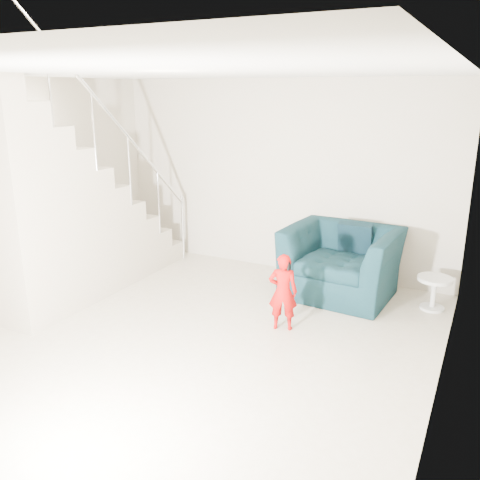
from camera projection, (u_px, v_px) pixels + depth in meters
name	position (u px, v px, depth m)	size (l,w,h in m)	color
floor	(175.00, 347.00, 5.23)	(5.50, 5.50, 0.00)	tan
ceiling	(164.00, 71.00, 4.46)	(5.50, 5.50, 0.00)	silver
back_wall	(280.00, 177.00, 7.20)	(5.00, 5.00, 0.00)	#ADA48D
right_wall	(450.00, 257.00, 3.77)	(5.50, 5.50, 0.00)	#ADA48D
armchair	(341.00, 262.00, 6.47)	(1.34, 1.17, 0.87)	black
toddler	(283.00, 292.00, 5.51)	(0.32, 0.21, 0.87)	#8F0407
side_table	(434.00, 288.00, 6.05)	(0.41, 0.41, 0.41)	beige
staircase	(62.00, 224.00, 6.29)	(1.02, 3.03, 3.62)	#ADA089
cushion	(355.00, 238.00, 6.63)	(0.44, 0.13, 0.42)	black
throw	(295.00, 248.00, 6.65)	(0.05, 0.54, 0.60)	black
phone	(289.00, 266.00, 5.37)	(0.02, 0.05, 0.10)	black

